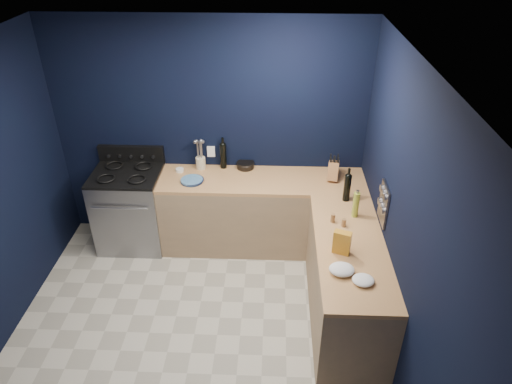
# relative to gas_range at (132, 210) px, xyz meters

# --- Properties ---
(floor) EXTENTS (3.50, 3.50, 0.02)m
(floor) POSITION_rel_gas_range_xyz_m (0.93, -1.42, -0.47)
(floor) COLOR #B8B2A1
(floor) RESTS_ON ground
(ceiling) EXTENTS (3.50, 3.50, 0.02)m
(ceiling) POSITION_rel_gas_range_xyz_m (0.93, -1.42, 2.15)
(ceiling) COLOR silver
(ceiling) RESTS_ON ground
(wall_back) EXTENTS (3.50, 0.02, 2.60)m
(wall_back) POSITION_rel_gas_range_xyz_m (0.93, 0.34, 0.84)
(wall_back) COLOR black
(wall_back) RESTS_ON ground
(wall_right) EXTENTS (0.02, 3.50, 2.60)m
(wall_right) POSITION_rel_gas_range_xyz_m (2.69, -1.42, 0.84)
(wall_right) COLOR black
(wall_right) RESTS_ON ground
(cab_back) EXTENTS (2.30, 0.63, 0.86)m
(cab_back) POSITION_rel_gas_range_xyz_m (1.53, 0.02, -0.03)
(cab_back) COLOR #9B7C5A
(cab_back) RESTS_ON floor
(top_back) EXTENTS (2.30, 0.63, 0.04)m
(top_back) POSITION_rel_gas_range_xyz_m (1.53, 0.02, 0.42)
(top_back) COLOR #936036
(top_back) RESTS_ON cab_back
(cab_right) EXTENTS (0.63, 1.67, 0.86)m
(cab_right) POSITION_rel_gas_range_xyz_m (2.37, -1.13, -0.03)
(cab_right) COLOR #9B7C5A
(cab_right) RESTS_ON floor
(top_right) EXTENTS (0.63, 1.67, 0.04)m
(top_right) POSITION_rel_gas_range_xyz_m (2.37, -1.13, 0.42)
(top_right) COLOR #936036
(top_right) RESTS_ON cab_right
(gas_range) EXTENTS (0.76, 0.66, 0.92)m
(gas_range) POSITION_rel_gas_range_xyz_m (0.00, 0.00, 0.00)
(gas_range) COLOR gray
(gas_range) RESTS_ON floor
(oven_door) EXTENTS (0.59, 0.02, 0.42)m
(oven_door) POSITION_rel_gas_range_xyz_m (0.00, -0.32, -0.01)
(oven_door) COLOR black
(oven_door) RESTS_ON gas_range
(cooktop) EXTENTS (0.76, 0.66, 0.03)m
(cooktop) POSITION_rel_gas_range_xyz_m (0.00, 0.00, 0.48)
(cooktop) COLOR black
(cooktop) RESTS_ON gas_range
(backguard) EXTENTS (0.76, 0.06, 0.20)m
(backguard) POSITION_rel_gas_range_xyz_m (0.00, 0.30, 0.58)
(backguard) COLOR black
(backguard) RESTS_ON gas_range
(spice_panel) EXTENTS (0.02, 0.28, 0.38)m
(spice_panel) POSITION_rel_gas_range_xyz_m (2.67, -0.87, 0.72)
(spice_panel) COLOR gray
(spice_panel) RESTS_ON wall_right
(wall_outlet) EXTENTS (0.09, 0.02, 0.13)m
(wall_outlet) POSITION_rel_gas_range_xyz_m (0.93, 0.32, 0.62)
(wall_outlet) COLOR white
(wall_outlet) RESTS_ON wall_back
(plate_stack) EXTENTS (0.31, 0.31, 0.03)m
(plate_stack) POSITION_rel_gas_range_xyz_m (0.76, -0.07, 0.46)
(plate_stack) COLOR teal
(plate_stack) RESTS_ON top_back
(ramekin) EXTENTS (0.10, 0.10, 0.04)m
(ramekin) POSITION_rel_gas_range_xyz_m (0.58, 0.16, 0.46)
(ramekin) COLOR white
(ramekin) RESTS_ON top_back
(utensil_crock) EXTENTS (0.14, 0.14, 0.14)m
(utensil_crock) POSITION_rel_gas_range_xyz_m (0.81, 0.24, 0.51)
(utensil_crock) COLOR beige
(utensil_crock) RESTS_ON top_back
(wine_bottle_back) EXTENTS (0.08, 0.08, 0.30)m
(wine_bottle_back) POSITION_rel_gas_range_xyz_m (1.07, 0.27, 0.59)
(wine_bottle_back) COLOR black
(wine_bottle_back) RESTS_ON top_back
(lemon_basket) EXTENTS (0.26, 0.26, 0.08)m
(lemon_basket) POSITION_rel_gas_range_xyz_m (1.33, 0.27, 0.48)
(lemon_basket) COLOR black
(lemon_basket) RESTS_ON top_back
(knife_block) EXTENTS (0.15, 0.26, 0.25)m
(knife_block) POSITION_rel_gas_range_xyz_m (2.32, 0.06, 0.54)
(knife_block) COLOR #93633B
(knife_block) RESTS_ON top_back
(wine_bottle_right) EXTENTS (0.08, 0.08, 0.29)m
(wine_bottle_right) POSITION_rel_gas_range_xyz_m (2.41, -0.38, 0.58)
(wine_bottle_right) COLOR black
(wine_bottle_right) RESTS_ON top_right
(oil_bottle) EXTENTS (0.07, 0.07, 0.27)m
(oil_bottle) POSITION_rel_gas_range_xyz_m (2.46, -0.67, 0.57)
(oil_bottle) COLOR #96A731
(oil_bottle) RESTS_ON top_right
(spice_jar_near) EXTENTS (0.04, 0.04, 0.09)m
(spice_jar_near) POSITION_rel_gas_range_xyz_m (2.23, -0.78, 0.48)
(spice_jar_near) COLOR olive
(spice_jar_near) RESTS_ON top_right
(spice_jar_far) EXTENTS (0.05, 0.05, 0.08)m
(spice_jar_far) POSITION_rel_gas_range_xyz_m (2.33, -0.84, 0.48)
(spice_jar_far) COLOR olive
(spice_jar_far) RESTS_ON top_right
(crouton_bag) EXTENTS (0.17, 0.12, 0.22)m
(crouton_bag) POSITION_rel_gas_range_xyz_m (2.26, -1.24, 0.55)
(crouton_bag) COLOR #A33C16
(crouton_bag) RESTS_ON top_right
(towel_front) EXTENTS (0.23, 0.20, 0.07)m
(towel_front) POSITION_rel_gas_range_xyz_m (2.23, -1.50, 0.48)
(towel_front) COLOR white
(towel_front) RESTS_ON top_right
(towel_end) EXTENTS (0.18, 0.16, 0.05)m
(towel_end) POSITION_rel_gas_range_xyz_m (2.39, -1.62, 0.47)
(towel_end) COLOR white
(towel_end) RESTS_ON top_right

